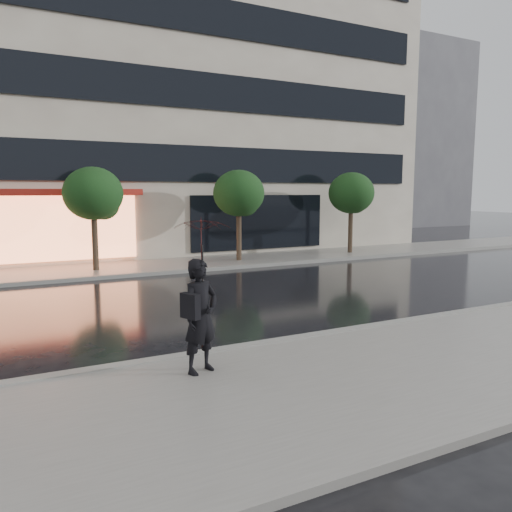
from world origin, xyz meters
TOP-DOWN VIEW (x-y plane):
  - ground at (0.00, 0.00)m, footprint 120.00×120.00m
  - sidewalk_near at (0.00, -3.25)m, footprint 60.00×4.50m
  - sidewalk_far at (0.00, 10.25)m, footprint 60.00×3.50m
  - curb_near at (0.00, -1.00)m, footprint 60.00×0.25m
  - curb_far at (0.00, 8.50)m, footprint 60.00×0.25m
  - office_building at (-0.00, 17.97)m, footprint 30.00×12.76m
  - bg_building_right at (26.00, 28.00)m, footprint 12.00×12.00m
  - tree_mid_west at (-2.94, 10.03)m, footprint 2.20×2.20m
  - tree_mid_east at (3.06, 10.03)m, footprint 2.20×2.20m
  - tree_far_east at (9.06, 10.03)m, footprint 2.20×2.20m
  - pedestrian_with_umbrella at (-3.31, -1.92)m, footprint 1.22×1.23m

SIDE VIEW (x-z plane):
  - ground at x=0.00m, z-range 0.00..0.00m
  - sidewalk_near at x=0.00m, z-range 0.00..0.12m
  - sidewalk_far at x=0.00m, z-range 0.00..0.12m
  - curb_near at x=0.00m, z-range 0.00..0.14m
  - curb_far at x=0.00m, z-range 0.00..0.14m
  - pedestrian_with_umbrella at x=-3.31m, z-range 0.45..2.99m
  - tree_mid_west at x=-2.94m, z-range 0.93..4.92m
  - tree_mid_east at x=3.06m, z-range 0.93..4.92m
  - tree_far_east at x=9.06m, z-range 0.93..4.92m
  - bg_building_right at x=26.00m, z-range 0.00..16.00m
  - office_building at x=0.00m, z-range 0.00..18.00m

